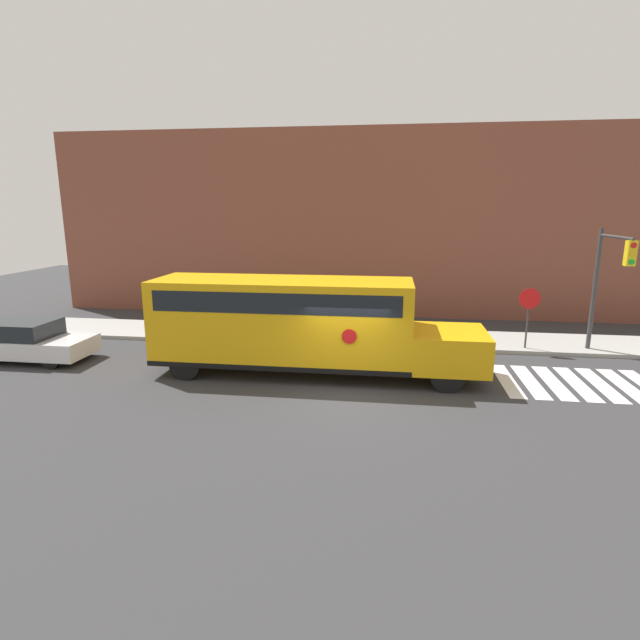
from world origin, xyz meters
name	(u,v)px	position (x,y,z in m)	size (l,w,h in m)	color
ground_plane	(345,395)	(0.00, 0.00, 0.00)	(60.00, 60.00, 0.00)	#333335
sidewalk_strip	(359,337)	(0.00, 6.50, 0.07)	(44.00, 3.00, 0.15)	#9E9E99
building_backdrop	(368,223)	(0.00, 13.00, 4.57)	(32.00, 4.00, 9.14)	brown
crosswalk_stripes	(588,384)	(7.44, 2.00, 0.00)	(5.40, 3.20, 0.01)	white
school_bus	(297,321)	(-1.74, 1.79, 1.77)	(10.62, 2.57, 3.12)	#EAA80F
parked_car	(24,340)	(-11.75, 1.92, 0.71)	(4.65, 1.89, 1.43)	silver
stop_sign	(529,309)	(6.39, 5.44, 1.65)	(0.77, 0.10, 2.45)	#38383A
traffic_light	(607,275)	(8.74, 4.85, 3.08)	(0.28, 2.65, 4.65)	#38383A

